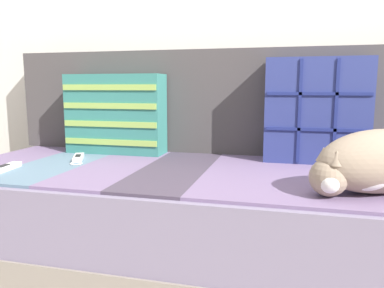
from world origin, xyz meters
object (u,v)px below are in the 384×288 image
at_px(couch, 209,221).
at_px(throw_pillow_striped, 116,114).
at_px(throw_pillow_quilted, 316,111).
at_px(game_remote_far, 78,158).
at_px(sleeping_cat, 377,163).
at_px(game_remote_near, 4,168).

relative_size(couch, throw_pillow_striped, 4.60).
relative_size(throw_pillow_quilted, game_remote_far, 2.20).
distance_m(throw_pillow_striped, sleeping_cat, 1.10).
xyz_separation_m(couch, throw_pillow_quilted, (0.39, 0.21, 0.42)).
relative_size(throw_pillow_quilted, throw_pillow_striped, 0.92).
relative_size(throw_pillow_striped, game_remote_near, 2.24).
bearing_deg(sleeping_cat, game_remote_far, 168.45).
height_order(throw_pillow_striped, game_remote_near, throw_pillow_striped).
distance_m(couch, sleeping_cat, 0.64).
bearing_deg(throw_pillow_striped, sleeping_cat, -22.90).
xyz_separation_m(throw_pillow_quilted, throw_pillow_striped, (-0.87, -0.00, -0.03)).
height_order(throw_pillow_striped, sleeping_cat, throw_pillow_striped).
height_order(couch, throw_pillow_quilted, throw_pillow_quilted).
distance_m(throw_pillow_quilted, game_remote_near, 1.21).
xyz_separation_m(sleeping_cat, game_remote_near, (-1.24, -0.02, -0.08)).
bearing_deg(throw_pillow_quilted, sleeping_cat, -71.89).
xyz_separation_m(couch, game_remote_far, (-0.56, 0.01, 0.22)).
height_order(throw_pillow_quilted, game_remote_near, throw_pillow_quilted).
height_order(couch, game_remote_near, game_remote_near).
xyz_separation_m(couch, throw_pillow_striped, (-0.48, 0.21, 0.39)).
height_order(throw_pillow_striped, game_remote_far, throw_pillow_striped).
bearing_deg(game_remote_near, sleeping_cat, 0.96).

